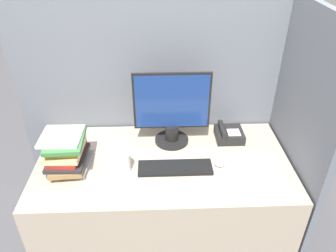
% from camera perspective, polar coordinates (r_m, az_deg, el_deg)
% --- Properties ---
extents(cubicle_panel_rear, '(1.97, 0.04, 1.64)m').
position_cam_1_polar(cubicle_panel_rear, '(2.36, -1.16, 2.49)').
color(cubicle_panel_rear, slate).
rests_on(cubicle_panel_rear, ground_plane).
extents(cubicle_panel_right, '(0.04, 0.87, 1.64)m').
position_cam_1_polar(cubicle_panel_right, '(2.19, 21.15, -2.67)').
color(cubicle_panel_right, slate).
rests_on(cubicle_panel_right, ground_plane).
extents(desk, '(1.57, 0.81, 0.73)m').
position_cam_1_polar(desk, '(2.29, -0.77, -13.13)').
color(desk, tan).
rests_on(desk, ground_plane).
extents(monitor, '(0.49, 0.22, 0.50)m').
position_cam_1_polar(monitor, '(2.10, 0.68, 2.44)').
color(monitor, black).
rests_on(monitor, desk).
extents(keyboard, '(0.44, 0.14, 0.02)m').
position_cam_1_polar(keyboard, '(1.98, 1.26, -7.27)').
color(keyboard, black).
rests_on(keyboard, desk).
extents(mouse, '(0.07, 0.05, 0.03)m').
position_cam_1_polar(mouse, '(2.03, 9.05, -6.52)').
color(mouse, silver).
rests_on(mouse, desk).
extents(coffee_cup, '(0.10, 0.10, 0.12)m').
position_cam_1_polar(coffee_cup, '(1.96, -7.81, -6.14)').
color(coffee_cup, white).
rests_on(coffee_cup, desk).
extents(book_stack, '(0.26, 0.30, 0.23)m').
position_cam_1_polar(book_stack, '(2.02, -17.26, -4.31)').
color(book_stack, slate).
rests_on(book_stack, desk).
extents(desk_telephone, '(0.18, 0.18, 0.10)m').
position_cam_1_polar(desk_telephone, '(2.26, 10.50, -1.39)').
color(desk_telephone, black).
rests_on(desk_telephone, desk).
extents(paper_pile, '(0.22, 0.26, 0.02)m').
position_cam_1_polar(paper_pile, '(2.04, 16.60, -7.58)').
color(paper_pile, white).
rests_on(paper_pile, desk).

